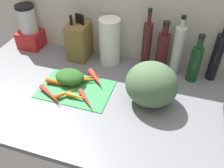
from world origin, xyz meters
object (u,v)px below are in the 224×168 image
Objects in this scene: carrot_5 at (86,99)px; bottle_2 at (177,50)px; carrot_7 at (77,96)px; knife_block at (79,41)px; bottle_4 at (216,57)px; bottle_0 at (147,45)px; carrot_0 at (62,83)px; carrot_1 at (90,77)px; paper_towel_roll at (110,42)px; cutting_board at (76,88)px; bottle_1 at (162,51)px; bottle_3 at (195,63)px; winter_squash at (151,84)px; carrot_2 at (96,78)px; carrot_6 at (65,93)px; blender_appliance at (29,29)px; carrot_4 at (84,80)px; carrot_3 at (50,95)px.

carrot_5 is 54.22cm from bottle_2.
knife_block is at bearing 110.92° from carrot_7.
bottle_0 is at bearing -179.09° from bottle_4.
carrot_0 is 1.26× the size of carrot_1.
knife_block is 18.80cm from paper_towel_roll.
cutting_board is at bearing 139.32° from carrot_5.
bottle_2 is (7.56, 0.50, 1.70)cm from bottle_1.
cutting_board is 62.77cm from bottle_3.
winter_squash is (28.82, 10.34, 8.46)cm from carrot_5.
carrot_1 is at bearing 169.39° from winter_squash.
carrot_5 is at bearing -134.46° from bottle_2.
paper_towel_roll is at bearing 137.38° from winter_squash.
cutting_board is at bearing -71.15° from knife_block.
carrot_2 is at bearing -158.94° from bottle_4.
blender_appliance reaches higher than carrot_6.
carrot_6 is 78.96cm from bottle_4.
blender_appliance is at bearing 156.64° from carrot_2.
knife_block is at bearing -178.15° from bottle_4.
knife_block is at bearing 151.48° from winter_squash.
bottle_3 is (53.57, 20.38, 8.62)cm from carrot_4.
blender_appliance is at bearing 144.92° from cutting_board.
carrot_3 is at bearing -114.62° from paper_towel_roll.
bottle_2 is (48.65, 36.91, 11.88)cm from carrot_6.
bottle_4 reaches higher than winter_squash.
carrot_5 is 1.34× the size of carrot_7.
carrot_0 is 1.12× the size of carrot_4.
knife_block is 0.98× the size of blender_appliance.
bottle_4 reaches higher than carrot_4.
paper_towel_roll is at bearing 74.22° from carrot_4.
paper_towel_roll reaches higher than carrot_4.
bottle_2 is at bearing -177.62° from bottle_4.
bottle_0 reaches higher than carrot_2.
carrot_3 is 13.15cm from carrot_7.
blender_appliance is (-48.15, 38.08, 9.61)cm from carrot_7.
carrot_2 is 27.77cm from knife_block.
bottle_4 is at bearing 2.38° from bottle_2.
paper_towel_roll is at bearing 81.98° from carrot_7.
carrot_5 is at bearing -23.47° from carrot_0.
bottle_2 reaches higher than carrot_4.
carrot_0 is at bearing -86.02° from knife_block.
bottle_3 is 0.81× the size of bottle_4.
winter_squash is 26.98cm from bottle_1.
knife_block reaches higher than carrot_0.
bottle_0 is 1.18× the size of bottle_1.
carrot_6 is 0.43× the size of paper_towel_roll.
paper_towel_roll is (-28.85, 26.54, 2.75)cm from winter_squash.
carrot_4 is 13.12cm from carrot_7.
cutting_board is at bearing 3.41° from carrot_0.
cutting_board is 2.10× the size of carrot_0.
carrot_4 reaches higher than carrot_7.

